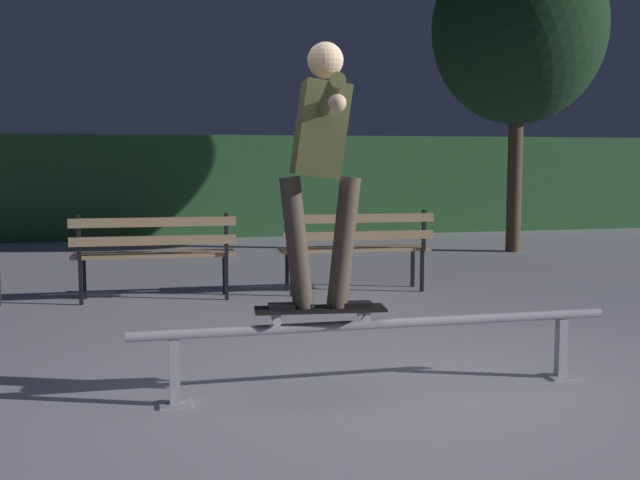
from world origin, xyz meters
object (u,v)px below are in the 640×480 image
(park_bench_leftmost, at_px, (154,248))
(park_bench_left_center, at_px, (356,242))
(tree_far_right, at_px, (519,29))
(skateboard, at_px, (320,310))
(skateboarder, at_px, (321,152))
(grind_rail, at_px, (380,334))

(park_bench_leftmost, bearing_deg, park_bench_left_center, 0.00)
(park_bench_leftmost, height_order, tree_far_right, tree_far_right)
(skateboard, bearing_deg, skateboarder, -5.82)
(tree_far_right, bearing_deg, park_bench_left_center, -138.72)
(skateboard, bearing_deg, grind_rail, -0.00)
(grind_rail, relative_size, skateboarder, 1.93)
(skateboarder, bearing_deg, grind_rail, 0.05)
(park_bench_left_center, bearing_deg, grind_rail, -103.51)
(skateboard, height_order, skateboarder, skateboarder)
(park_bench_leftmost, distance_m, tree_far_right, 6.74)
(grind_rail, xyz_separation_m, skateboard, (-0.37, 0.00, 0.17))
(skateboard, relative_size, park_bench_left_center, 0.49)
(skateboard, bearing_deg, park_bench_left_center, 70.61)
(grind_rail, distance_m, park_bench_left_center, 3.43)
(skateboard, xyz_separation_m, park_bench_leftmost, (-0.91, 3.33, 0.02))
(grind_rail, height_order, skateboard, skateboard)
(skateboarder, distance_m, park_bench_left_center, 3.65)
(grind_rail, relative_size, park_bench_left_center, 1.87)
(grind_rail, distance_m, tree_far_right, 8.05)
(grind_rail, distance_m, park_bench_leftmost, 3.58)
(park_bench_leftmost, xyz_separation_m, tree_far_right, (5.40, 2.91, 2.79))
(park_bench_leftmost, distance_m, park_bench_left_center, 2.08)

